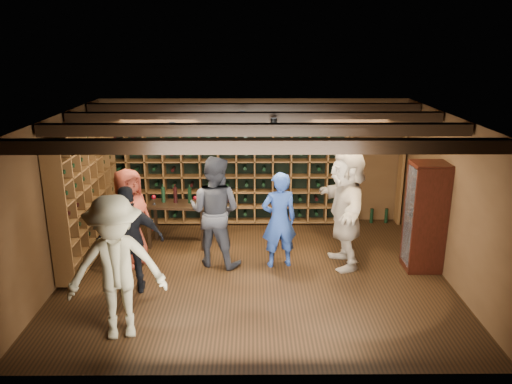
{
  "coord_description": "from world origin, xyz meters",
  "views": [
    {
      "loc": [
        -0.03,
        -7.24,
        3.6
      ],
      "look_at": [
        0.02,
        0.2,
        1.31
      ],
      "focal_mm": 35.0,
      "sensor_mm": 36.0,
      "label": 1
    }
  ],
  "objects_px": {
    "guest_beige": "(346,209)",
    "tasting_table": "(177,208)",
    "man_blue_shirt": "(279,220)",
    "guest_red_floral": "(130,217)",
    "guest_woman_black": "(130,240)",
    "man_grey_suit": "(215,211)",
    "display_cabinet": "(425,219)",
    "guest_khaki": "(116,268)"
  },
  "relations": [
    {
      "from": "display_cabinet",
      "to": "man_blue_shirt",
      "type": "relative_size",
      "value": 1.09
    },
    {
      "from": "display_cabinet",
      "to": "man_grey_suit",
      "type": "relative_size",
      "value": 0.95
    },
    {
      "from": "guest_khaki",
      "to": "man_grey_suit",
      "type": "bearing_deg",
      "value": 51.11
    },
    {
      "from": "guest_woman_black",
      "to": "guest_khaki",
      "type": "xyz_separation_m",
      "value": [
        0.11,
        -1.14,
        0.11
      ]
    },
    {
      "from": "guest_red_floral",
      "to": "tasting_table",
      "type": "distance_m",
      "value": 1.04
    },
    {
      "from": "man_grey_suit",
      "to": "guest_red_floral",
      "type": "xyz_separation_m",
      "value": [
        -1.39,
        0.01,
        -0.1
      ]
    },
    {
      "from": "guest_red_floral",
      "to": "guest_woman_black",
      "type": "xyz_separation_m",
      "value": [
        0.23,
        -0.97,
        -0.0
      ]
    },
    {
      "from": "guest_red_floral",
      "to": "guest_beige",
      "type": "distance_m",
      "value": 3.52
    },
    {
      "from": "man_grey_suit",
      "to": "guest_khaki",
      "type": "height_order",
      "value": "guest_khaki"
    },
    {
      "from": "guest_red_floral",
      "to": "guest_woman_black",
      "type": "height_order",
      "value": "guest_red_floral"
    },
    {
      "from": "guest_red_floral",
      "to": "guest_woman_black",
      "type": "distance_m",
      "value": 1.0
    },
    {
      "from": "guest_khaki",
      "to": "guest_beige",
      "type": "relative_size",
      "value": 0.95
    },
    {
      "from": "man_blue_shirt",
      "to": "guest_red_floral",
      "type": "xyz_separation_m",
      "value": [
        -2.43,
        0.09,
        0.02
      ]
    },
    {
      "from": "display_cabinet",
      "to": "guest_red_floral",
      "type": "height_order",
      "value": "display_cabinet"
    },
    {
      "from": "man_blue_shirt",
      "to": "tasting_table",
      "type": "height_order",
      "value": "man_blue_shirt"
    },
    {
      "from": "display_cabinet",
      "to": "tasting_table",
      "type": "relative_size",
      "value": 1.6
    },
    {
      "from": "display_cabinet",
      "to": "man_blue_shirt",
      "type": "bearing_deg",
      "value": 176.79
    },
    {
      "from": "man_blue_shirt",
      "to": "tasting_table",
      "type": "distance_m",
      "value": 1.99
    },
    {
      "from": "man_blue_shirt",
      "to": "guest_beige",
      "type": "xyz_separation_m",
      "value": [
        1.08,
        0.05,
        0.17
      ]
    },
    {
      "from": "guest_red_floral",
      "to": "tasting_table",
      "type": "height_order",
      "value": "guest_red_floral"
    },
    {
      "from": "display_cabinet",
      "to": "guest_woman_black",
      "type": "xyz_separation_m",
      "value": [
        -4.52,
        -0.75,
        -0.04
      ]
    },
    {
      "from": "tasting_table",
      "to": "guest_red_floral",
      "type": "bearing_deg",
      "value": -124.09
    },
    {
      "from": "man_blue_shirt",
      "to": "man_grey_suit",
      "type": "bearing_deg",
      "value": -16.84
    },
    {
      "from": "man_blue_shirt",
      "to": "guest_red_floral",
      "type": "bearing_deg",
      "value": -14.32
    },
    {
      "from": "display_cabinet",
      "to": "tasting_table",
      "type": "bearing_deg",
      "value": 166.05
    },
    {
      "from": "display_cabinet",
      "to": "guest_red_floral",
      "type": "distance_m",
      "value": 4.75
    },
    {
      "from": "guest_red_floral",
      "to": "guest_woman_black",
      "type": "bearing_deg",
      "value": -124.4
    },
    {
      "from": "man_blue_shirt",
      "to": "tasting_table",
      "type": "bearing_deg",
      "value": -38.67
    },
    {
      "from": "man_blue_shirt",
      "to": "guest_khaki",
      "type": "bearing_deg",
      "value": 31.8
    },
    {
      "from": "guest_red_floral",
      "to": "tasting_table",
      "type": "relative_size",
      "value": 1.49
    },
    {
      "from": "guest_beige",
      "to": "tasting_table",
      "type": "xyz_separation_m",
      "value": [
        -2.86,
        0.84,
        -0.26
      ]
    },
    {
      "from": "man_blue_shirt",
      "to": "guest_beige",
      "type": "bearing_deg",
      "value": 170.43
    },
    {
      "from": "man_grey_suit",
      "to": "guest_khaki",
      "type": "distance_m",
      "value": 2.35
    },
    {
      "from": "display_cabinet",
      "to": "guest_red_floral",
      "type": "relative_size",
      "value": 1.07
    },
    {
      "from": "guest_red_floral",
      "to": "tasting_table",
      "type": "bearing_deg",
      "value": 2.48
    },
    {
      "from": "man_blue_shirt",
      "to": "man_grey_suit",
      "type": "distance_m",
      "value": 1.06
    },
    {
      "from": "guest_red_floral",
      "to": "guest_khaki",
      "type": "xyz_separation_m",
      "value": [
        0.34,
        -2.11,
        0.11
      ]
    },
    {
      "from": "tasting_table",
      "to": "guest_khaki",
      "type": "bearing_deg",
      "value": -90.73
    },
    {
      "from": "man_grey_suit",
      "to": "guest_red_floral",
      "type": "height_order",
      "value": "man_grey_suit"
    },
    {
      "from": "man_grey_suit",
      "to": "guest_woman_black",
      "type": "relative_size",
      "value": 1.13
    },
    {
      "from": "man_blue_shirt",
      "to": "guest_woman_black",
      "type": "relative_size",
      "value": 0.98
    },
    {
      "from": "display_cabinet",
      "to": "guest_beige",
      "type": "distance_m",
      "value": 1.25
    }
  ]
}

